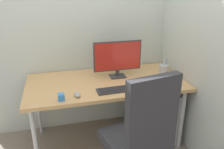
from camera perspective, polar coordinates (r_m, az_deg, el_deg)
The scene contains 12 objects.
ground_plane at distance 2.82m, azimuth -1.36°, elevation -15.56°, with size 8.00×8.00×0.00m, color slate.
wall_back at distance 2.70m, azimuth -3.84°, elevation 15.10°, with size 2.64×0.04×2.80m, color #B7C1BC.
wall_side_right at distance 2.47m, azimuth 19.24°, elevation 13.41°, with size 0.04×1.82×2.80m, color #B7C1BC.
desk at distance 2.47m, azimuth -1.50°, elevation -2.71°, with size 1.64×0.82×0.74m.
office_chair at distance 1.93m, azimuth 6.85°, elevation -14.79°, with size 0.58×0.60×1.13m.
filing_cabinet at distance 2.78m, azimuth 10.49°, elevation -9.07°, with size 0.43×0.56×0.61m.
monitor at distance 2.49m, azimuth 1.37°, elevation 4.26°, with size 0.52×0.14×0.40m.
keyboard at distance 2.23m, azimuth 1.16°, elevation -3.72°, with size 0.39×0.14×0.02m.
mouse at distance 2.13m, azimuth -8.54°, elevation -4.91°, with size 0.05×0.10×0.04m, color #9EA0A5.
pen_holder at distance 2.73m, azimuth 12.66°, elevation 1.43°, with size 0.10×0.10×0.17m.
notebook at distance 2.52m, azimuth 13.68°, elevation -1.23°, with size 0.11×0.20×0.02m, color #B23333.
desk_clamp_accessory at distance 2.09m, azimuth -12.39°, elevation -5.46°, with size 0.06×0.06×0.06m, color #337FD8.
Camera 1 is at (-0.50, -2.19, 1.70)m, focal length 37.13 mm.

